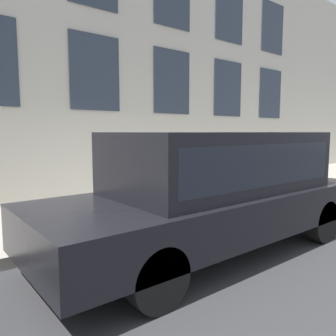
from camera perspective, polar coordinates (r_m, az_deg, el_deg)
The scene contains 6 objects.
ground_plane at distance 5.98m, azimuth 1.80°, elevation -10.52°, with size 80.00×80.00×0.00m, color #38383A.
sidewalk at distance 7.19m, azimuth -6.43°, elevation -6.99°, with size 3.15×60.00×0.16m.
building_facade at distance 8.75m, azimuth -13.16°, elevation 19.67°, with size 0.33×40.00×7.53m.
fire_hydrant at distance 6.17m, azimuth -1.05°, elevation -4.47°, with size 0.36×0.46×0.81m.
person at distance 6.65m, azimuth 0.97°, elevation 0.52°, with size 0.36×0.24×1.49m.
parked_truck_charcoal_near at distance 4.81m, azimuth 8.48°, elevation -2.70°, with size 1.85×5.21×1.73m.
Camera 1 is at (-4.35, 3.71, 1.73)m, focal length 35.00 mm.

